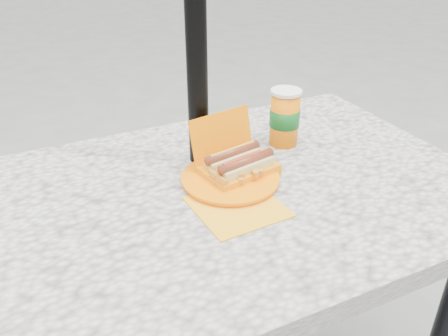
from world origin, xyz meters
name	(u,v)px	position (x,y,z in m)	size (l,w,h in m)	color
picnic_table	(227,227)	(0.00, 0.00, 0.64)	(1.20, 0.80, 0.75)	beige
umbrella_pole	(196,20)	(0.00, 0.16, 1.10)	(0.05, 0.05, 2.20)	black
hotdog_box	(238,164)	(0.05, 0.04, 0.78)	(0.20, 0.17, 0.14)	#FF7900
fries_plate	(230,179)	(0.02, 0.02, 0.76)	(0.24, 0.31, 0.04)	#F6A516
soda_cup	(285,117)	(0.24, 0.14, 0.83)	(0.08, 0.08, 0.15)	orange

